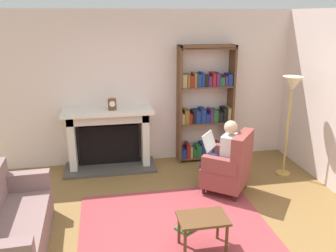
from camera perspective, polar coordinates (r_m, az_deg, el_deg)
The scene contains 13 objects.
ground at distance 4.53m, azimuth 1.63°, elevation -17.48°, with size 14.00×14.00×0.00m, color olive.
back_wall at distance 6.35m, azimuth -3.15°, elevation 6.14°, with size 5.60×0.10×2.70m, color silver.
side_wall_right at distance 6.10m, azimuth 24.21°, elevation 4.16°, with size 0.10×5.20×2.70m, color silver.
area_rug at distance 4.77m, azimuth 0.85°, elevation -15.40°, with size 2.40×1.80×0.01m, color #9A393F.
fireplace at distance 6.26m, azimuth -9.51°, elevation -1.63°, with size 1.57×0.64×1.07m.
mantel_clock at distance 6.00m, azimuth -9.01°, elevation 3.49°, with size 0.14×0.14×0.19m.
bookshelf at distance 6.43m, azimuth 6.02°, elevation 2.95°, with size 1.01×0.32×2.11m.
armchair_reading at distance 5.41m, azimuth 9.97°, elevation -6.45°, with size 0.88×0.89×0.97m.
seated_reader at distance 5.37m, azimuth 8.88°, elevation -4.32°, with size 0.59×0.57×1.14m.
sofa_floral at distance 4.49m, azimuth -24.58°, elevation -14.78°, with size 0.77×1.72×0.85m.
side_table at distance 4.15m, azimuth 5.62°, elevation -15.22°, with size 0.56×0.39×0.43m.
scattered_books at distance 4.75m, azimuth 3.75°, elevation -15.27°, with size 0.53×0.54×0.04m.
floor_lamp at distance 5.97m, azimuth 19.32°, elevation 5.13°, with size 0.32×0.32×1.68m.
Camera 1 is at (-0.81, -3.62, 2.60)m, focal length 37.70 mm.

